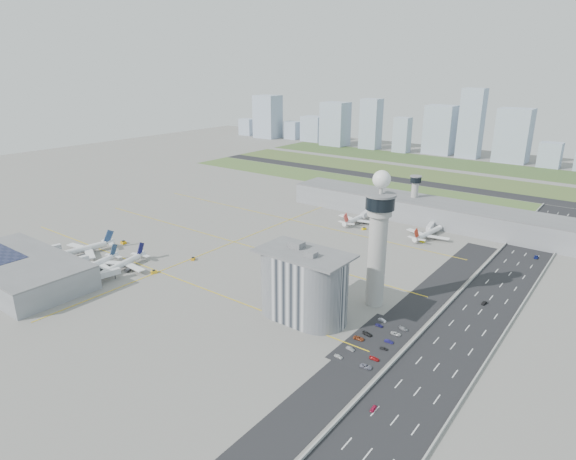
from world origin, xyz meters
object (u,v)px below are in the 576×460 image
Objects in this scene: airplane_near_c at (121,261)px; jet_bridge_near_2 at (94,280)px; car_lot_10 at (396,334)px; car_hw_1 at (484,303)px; car_lot_2 at (359,338)px; car_lot_7 at (374,359)px; car_lot_6 at (366,366)px; jet_bridge_far_1 at (432,225)px; admin_building at (304,285)px; car_hw_0 at (373,409)px; tug_3 at (193,259)px; tug_0 at (123,242)px; car_lot_4 at (379,325)px; airplane_near_b at (93,262)px; tug_1 at (136,257)px; jet_bridge_far_0 at (368,213)px; car_lot_9 at (389,341)px; tug_4 at (364,228)px; airplane_near_a at (80,246)px; car_hw_2 at (536,257)px; car_hw_4 at (534,226)px; tug_5 at (423,241)px; car_lot_3 at (367,334)px; car_lot_1 at (350,349)px; airplane_far_a at (358,215)px; car_lot_11 at (404,329)px; car_lot_5 at (382,320)px; jet_bridge_near_1 at (63,266)px; tug_2 at (154,272)px; secondary_tower at (415,193)px; control_tower at (378,234)px; jet_bridge_near_0 at (36,254)px; car_lot_0 at (338,356)px.

airplane_near_c is 2.67× the size of jet_bridge_near_2.
car_lot_10 is 55.39m from car_hw_1.
car_lot_2 is 1.17× the size of car_lot_7.
jet_bridge_far_1 is at bearing 6.68° from car_lot_6.
car_hw_0 is at bearing -34.33° from admin_building.
tug_3 is 0.69× the size of car_lot_10.
admin_building is 1.12× the size of airplane_near_c.
tug_0 reaches higher than car_lot_4.
tug_1 is at bearing 160.30° from airplane_near_b.
jet_bridge_far_0 reaches higher than car_lot_9.
airplane_near_a is at bearing 77.27° from tug_4.
car_hw_2 is at bearing 64.16° from tug_1.
car_hw_4 is (105.85, 48.23, -2.20)m from jet_bridge_far_0.
tug_5 reaches higher than car_lot_3.
tug_5 is at bearing 18.32° from car_lot_1.
jet_bridge_far_0 reaches higher than tug_1.
airplane_far_a reaches higher than car_lot_4.
car_lot_6 is (191.51, 1.49, -5.01)m from airplane_near_a.
airplane_near_c reaches higher than tug_0.
tug_0 reaches higher than car_hw_0.
tug_4 is at bearing -178.50° from car_hw_2.
car_lot_11 is 0.89× the size of car_hw_2.
car_lot_10 is at bearing 5.81° from jet_bridge_far_1.
jet_bridge_near_2 is 3.81× the size of car_lot_5.
jet_bridge_near_1 is 235.53m from jet_bridge_far_1.
tug_2 reaches higher than car_hw_1.
car_lot_11 is 1.24× the size of car_hw_0.
car_hw_2 reaches higher than car_hw_1.
car_hw_1 is at bearing 172.41° from tug_4.
airplane_near_a is 180.45m from car_lot_2.
tug_2 is 0.97× the size of car_lot_4.
airplane_near_b is at bearing 92.89° from car_lot_7.
secondary_tower is 195.53m from car_lot_7.
control_tower reaches higher than car_lot_9.
admin_building reaches higher than car_hw_4.
jet_bridge_near_0 and jet_bridge_near_1 have the same top height.
car_hw_4 is (24.97, 185.25, 0.04)m from car_lot_5.
car_hw_2 is (64.29, 14.33, -0.20)m from tug_5.
tug_2 is 0.94× the size of car_lot_0.
jet_bridge_near_1 is 30.00m from jet_bridge_near_2.
tug_5 is at bearing 7.38° from car_lot_6.
tug_5 is at bearing 137.92° from car_hw_1.
car_lot_4 is 0.94× the size of car_lot_9.
tug_3 is (59.42, 35.00, -4.78)m from airplane_near_a.
jet_bridge_near_1 is at bearing 102.36° from car_lot_0.
car_lot_2 is 1.34× the size of car_lot_4.
car_lot_1 is 8.90m from car_lot_2.
airplane_near_a is 192.62m from car_lot_10.
jet_bridge_far_0 is at bearing 107.99° from admin_building.
tug_5 is at bearing 13.01° from car_lot_9.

